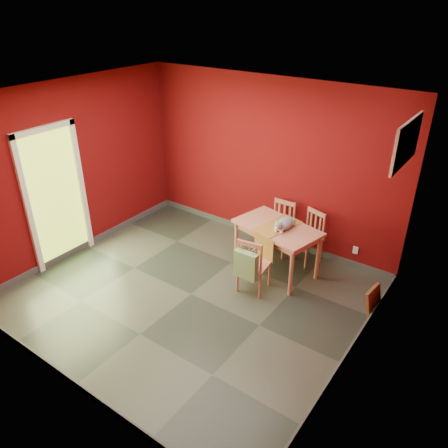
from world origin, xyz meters
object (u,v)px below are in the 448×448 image
Objects in this scene: dining_table at (277,232)px; chair_far_right at (309,236)px; chair_far_left at (280,227)px; picture_frame at (373,300)px; chair_near at (253,264)px; tote_bag at (246,265)px; cat at (285,222)px.

chair_far_right is (0.26, 0.57, -0.25)m from dining_table.
picture_frame is at bearing -20.29° from chair_far_left.
chair_far_right is 1.22m from chair_near.
picture_frame is (1.27, -0.67, -0.24)m from chair_far_right.
dining_table is at bearing 89.87° from tote_bag.
chair_far_left is at bearing -178.42° from chair_far_right.
cat is 1.17× the size of picture_frame.
chair_far_right is 0.97× the size of chair_near.
chair_far_right is 1.42m from tote_bag.
chair_far_right is (0.50, 0.01, -0.01)m from chair_far_left.
tote_bag reaches higher than picture_frame.
chair_far_left reaches higher than dining_table.
picture_frame is (1.53, 0.72, -0.36)m from tote_bag.
cat is at bearing 82.40° from tote_bag.
chair_near reaches higher than dining_table.
chair_near reaches higher than chair_far_left.
cat is (0.13, 0.62, 0.43)m from chair_near.
chair_far_left is 2.30× the size of picture_frame.
cat is at bearing 175.76° from picture_frame.
tote_bag is at bearing -85.17° from chair_near.
dining_table is 1.59× the size of chair_far_left.
picture_frame is (1.42, -0.11, -0.69)m from cat.
chair_far_right is 1.91× the size of cat.
dining_table is at bearing 88.18° from chair_near.
tote_bag is at bearing -80.04° from chair_far_left.
cat is at bearing 2.88° from dining_table.
tote_bag is (0.02, -0.21, 0.10)m from chair_near.
picture_frame is at bearing 25.34° from tote_bag.
chair_far_right is at bearing 1.58° from chair_far_left.
cat is (0.11, 0.01, 0.20)m from dining_table.
chair_far_right is at bearing 79.55° from tote_bag.
dining_table is 3.66× the size of picture_frame.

